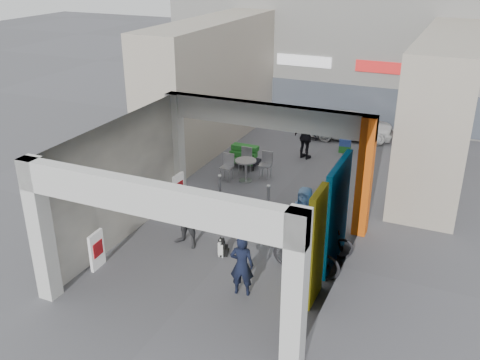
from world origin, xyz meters
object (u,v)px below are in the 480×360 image
at_px(border_collie, 222,248).
at_px(man_crates, 306,137).
at_px(cafe_set, 246,168).
at_px(white_van, 350,125).
at_px(man_back_turned, 186,217).
at_px(man_with_dog, 242,265).
at_px(produce_stand, 243,159).
at_px(man_elderly, 304,215).
at_px(bicycle_rear, 306,254).
at_px(bicycle_front, 320,241).

xyz_separation_m(border_collie, man_crates, (-0.19, 7.82, 0.64)).
distance_m(cafe_set, white_van, 6.20).
relative_size(man_back_turned, man_crates, 1.02).
bearing_deg(man_with_dog, border_collie, -61.61).
distance_m(produce_stand, border_collie, 6.39).
xyz_separation_m(cafe_set, man_elderly, (3.28, -3.52, 0.49)).
xyz_separation_m(man_with_dog, bicycle_rear, (1.12, 1.44, -0.22)).
relative_size(bicycle_front, bicycle_rear, 0.96).
height_order(produce_stand, man_back_turned, man_back_turned).
bearing_deg(man_elderly, white_van, 102.32).
distance_m(cafe_set, man_back_turned, 5.14).
xyz_separation_m(produce_stand, man_with_dog, (3.21, -7.40, 0.46)).
bearing_deg(cafe_set, man_with_dog, -67.29).
distance_m(bicycle_front, bicycle_rear, 0.95).
bearing_deg(man_with_dog, cafe_set, -79.61).
xyz_separation_m(man_crates, bicycle_rear, (2.46, -7.73, -0.33)).
bearing_deg(border_collie, man_crates, 70.56).
bearing_deg(man_back_turned, man_crates, 94.08).
bearing_deg(bicycle_rear, cafe_set, 44.17).
distance_m(cafe_set, border_collie, 5.37).
distance_m(cafe_set, produce_stand, 1.04).
height_order(border_collie, white_van, white_van).
distance_m(man_with_dog, bicycle_front, 2.69).
bearing_deg(cafe_set, produce_stand, 118.23).
distance_m(man_with_dog, bicycle_rear, 1.84).
bearing_deg(bicycle_front, man_crates, 8.45).
height_order(man_back_turned, bicycle_rear, man_back_turned).
height_order(man_elderly, bicycle_front, man_elderly).
xyz_separation_m(man_crates, white_van, (1.01, 3.04, -0.25)).
bearing_deg(border_collie, man_elderly, 22.34).
distance_m(man_elderly, man_crates, 6.49).
distance_m(bicycle_rear, white_van, 10.86).
bearing_deg(bicycle_rear, border_collie, 99.34).
bearing_deg(bicycle_front, man_back_turned, 93.81).
xyz_separation_m(man_crates, bicycle_front, (2.55, -6.78, -0.42)).
distance_m(man_back_turned, bicycle_front, 3.63).
relative_size(man_elderly, bicycle_front, 0.93).
height_order(border_collie, man_with_dog, man_with_dog).
height_order(man_crates, bicycle_front, man_crates).
distance_m(produce_stand, man_back_turned, 6.11).
relative_size(cafe_set, man_crates, 0.90).
xyz_separation_m(border_collie, man_back_turned, (-1.10, 0.05, 0.66)).
distance_m(produce_stand, man_elderly, 5.84).
bearing_deg(produce_stand, man_crates, 58.16).
bearing_deg(produce_stand, man_back_turned, -66.46).
bearing_deg(produce_stand, cafe_set, -47.21).
bearing_deg(bicycle_front, produce_stand, 29.18).
height_order(cafe_set, bicycle_front, cafe_set).
bearing_deg(border_collie, man_back_turned, 156.76).
xyz_separation_m(border_collie, white_van, (0.82, 10.86, 0.39)).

